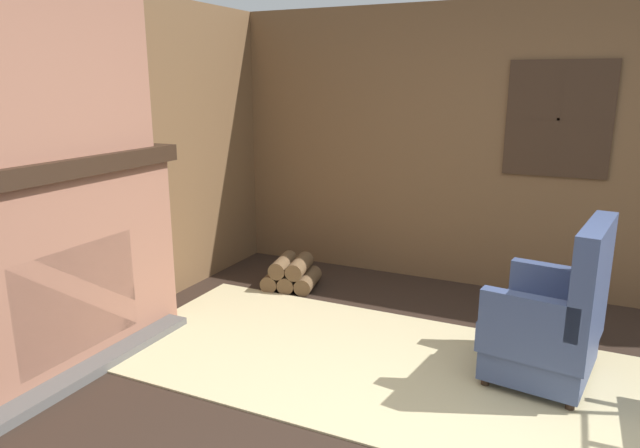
# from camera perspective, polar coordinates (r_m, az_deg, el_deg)

# --- Properties ---
(wood_panel_wall_left) EXTENTS (0.06, 5.74, 2.39)m
(wood_panel_wall_left) POSITION_cam_1_polar(r_m,az_deg,el_deg) (3.89, -27.48, 4.26)
(wood_panel_wall_left) COLOR brown
(wood_panel_wall_left) RESTS_ON ground
(wood_panel_wall_back) EXTENTS (5.74, 0.09, 2.39)m
(wood_panel_wall_back) POSITION_cam_1_polar(r_m,az_deg,el_deg) (4.97, 19.92, 6.92)
(wood_panel_wall_back) COLOR brown
(wood_panel_wall_back) RESTS_ON ground
(fireplace_hearth) EXTENTS (0.54, 1.85, 1.31)m
(fireplace_hearth) POSITION_cam_1_polar(r_m,az_deg,el_deg) (3.85, -24.69, -3.86)
(fireplace_hearth) COLOR #93604C
(fireplace_hearth) RESTS_ON ground
(chimney_breast) EXTENTS (0.29, 1.54, 1.05)m
(chimney_breast) POSITION_cam_1_polar(r_m,az_deg,el_deg) (3.69, -26.75, 14.02)
(chimney_breast) COLOR #93604C
(chimney_breast) RESTS_ON fireplace_hearth
(area_rug) EXTENTS (3.96, 1.61, 0.01)m
(area_rug) POSITION_cam_1_polar(r_m,az_deg,el_deg) (3.68, 9.55, -14.45)
(area_rug) COLOR #C6B789
(area_rug) RESTS_ON ground
(armchair) EXTENTS (0.68, 0.79, 1.00)m
(armchair) POSITION_cam_1_polar(r_m,az_deg,el_deg) (3.68, 22.16, -9.12)
(armchair) COLOR #3D4C75
(armchair) RESTS_ON ground
(firewood_stack) EXTENTS (0.51, 0.48, 0.27)m
(firewood_stack) POSITION_cam_1_polar(r_m,az_deg,el_deg) (4.98, -2.86, -4.99)
(firewood_stack) COLOR brown
(firewood_stack) RESTS_ON ground
(storage_case) EXTENTS (0.17, 0.22, 0.12)m
(storage_case) POSITION_cam_1_polar(r_m,az_deg,el_deg) (3.84, -24.42, 7.23)
(storage_case) COLOR gray
(storage_case) RESTS_ON fireplace_hearth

